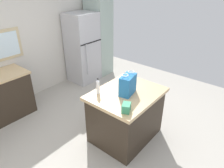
{
  "coord_description": "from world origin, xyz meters",
  "views": [
    {
      "loc": [
        -2.12,
        -1.93,
        2.53
      ],
      "look_at": [
        0.2,
        -0.01,
        0.93
      ],
      "focal_mm": 33.13,
      "sensor_mm": 36.0,
      "label": 1
    }
  ],
  "objects_px": {
    "small_box": "(126,108)",
    "bottle": "(98,87)",
    "shopping_bag": "(128,85)",
    "kitchen_island": "(126,115)",
    "tall_cabinet": "(99,37)",
    "ear_defenders": "(127,82)",
    "refrigerator": "(83,48)"
  },
  "relations": [
    {
      "from": "tall_cabinet",
      "to": "ear_defenders",
      "type": "xyz_separation_m",
      "value": [
        -1.46,
        -2.0,
        -0.13
      ]
    },
    {
      "from": "small_box",
      "to": "ear_defenders",
      "type": "bearing_deg",
      "value": 34.79
    },
    {
      "from": "tall_cabinet",
      "to": "bottle",
      "type": "height_order",
      "value": "tall_cabinet"
    },
    {
      "from": "refrigerator",
      "to": "shopping_bag",
      "type": "relative_size",
      "value": 4.92
    },
    {
      "from": "kitchen_island",
      "to": "ear_defenders",
      "type": "bearing_deg",
      "value": 34.14
    },
    {
      "from": "kitchen_island",
      "to": "ear_defenders",
      "type": "distance_m",
      "value": 0.57
    },
    {
      "from": "refrigerator",
      "to": "small_box",
      "type": "height_order",
      "value": "refrigerator"
    },
    {
      "from": "kitchen_island",
      "to": "bottle",
      "type": "bearing_deg",
      "value": 133.49
    },
    {
      "from": "kitchen_island",
      "to": "refrigerator",
      "type": "height_order",
      "value": "refrigerator"
    },
    {
      "from": "kitchen_island",
      "to": "tall_cabinet",
      "type": "xyz_separation_m",
      "value": [
        1.73,
        2.19,
        0.59
      ]
    },
    {
      "from": "refrigerator",
      "to": "small_box",
      "type": "distance_m",
      "value": 2.91
    },
    {
      "from": "bottle",
      "to": "ear_defenders",
      "type": "xyz_separation_m",
      "value": [
        0.58,
        -0.14,
        -0.1
      ]
    },
    {
      "from": "tall_cabinet",
      "to": "ear_defenders",
      "type": "bearing_deg",
      "value": -126.11
    },
    {
      "from": "kitchen_island",
      "to": "shopping_bag",
      "type": "xyz_separation_m",
      "value": [
        -0.02,
        -0.03,
        0.6
      ]
    },
    {
      "from": "kitchen_island",
      "to": "small_box",
      "type": "relative_size",
      "value": 7.76
    },
    {
      "from": "shopping_bag",
      "to": "bottle",
      "type": "height_order",
      "value": "shopping_bag"
    },
    {
      "from": "bottle",
      "to": "ear_defenders",
      "type": "height_order",
      "value": "bottle"
    },
    {
      "from": "small_box",
      "to": "bottle",
      "type": "bearing_deg",
      "value": 80.15
    },
    {
      "from": "refrigerator",
      "to": "ear_defenders",
      "type": "height_order",
      "value": "refrigerator"
    },
    {
      "from": "shopping_bag",
      "to": "small_box",
      "type": "bearing_deg",
      "value": -146.31
    },
    {
      "from": "refrigerator",
      "to": "bottle",
      "type": "distance_m",
      "value": 2.34
    },
    {
      "from": "shopping_bag",
      "to": "bottle",
      "type": "relative_size",
      "value": 1.32
    },
    {
      "from": "kitchen_island",
      "to": "tall_cabinet",
      "type": "bearing_deg",
      "value": 51.58
    },
    {
      "from": "tall_cabinet",
      "to": "ear_defenders",
      "type": "distance_m",
      "value": 2.48
    },
    {
      "from": "refrigerator",
      "to": "shopping_bag",
      "type": "bearing_deg",
      "value": -117.05
    },
    {
      "from": "refrigerator",
      "to": "tall_cabinet",
      "type": "bearing_deg",
      "value": 0.03
    },
    {
      "from": "refrigerator",
      "to": "tall_cabinet",
      "type": "relative_size",
      "value": 0.85
    },
    {
      "from": "shopping_bag",
      "to": "ear_defenders",
      "type": "bearing_deg",
      "value": 36.22
    },
    {
      "from": "bottle",
      "to": "refrigerator",
      "type": "bearing_deg",
      "value": 52.62
    },
    {
      "from": "shopping_bag",
      "to": "ear_defenders",
      "type": "xyz_separation_m",
      "value": [
        0.29,
        0.22,
        -0.14
      ]
    },
    {
      "from": "shopping_bag",
      "to": "small_box",
      "type": "distance_m",
      "value": 0.49
    },
    {
      "from": "shopping_bag",
      "to": "ear_defenders",
      "type": "distance_m",
      "value": 0.39
    }
  ]
}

